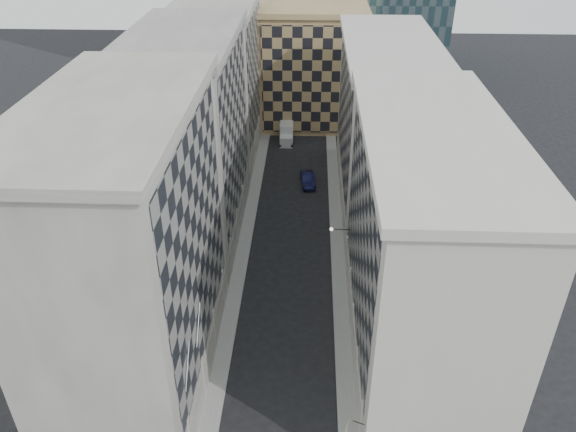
# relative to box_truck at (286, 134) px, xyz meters

# --- Properties ---
(sidewalk_west) EXTENTS (1.50, 100.00, 0.15)m
(sidewalk_west) POSITION_rel_box_truck_xyz_m (-3.50, -28.84, -1.12)
(sidewalk_west) COLOR gray
(sidewalk_west) RESTS_ON ground
(sidewalk_east) EXTENTS (1.50, 100.00, 0.15)m
(sidewalk_east) POSITION_rel_box_truck_xyz_m (7.00, -28.84, -1.12)
(sidewalk_east) COLOR gray
(sidewalk_east) RESTS_ON ground
(bldg_left_a) EXTENTS (10.80, 22.80, 23.70)m
(bldg_left_a) POSITION_rel_box_truck_xyz_m (-9.13, -47.84, 10.63)
(bldg_left_a) COLOR gray
(bldg_left_a) RESTS_ON ground
(bldg_left_b) EXTENTS (10.80, 22.80, 22.70)m
(bldg_left_b) POSITION_rel_box_truck_xyz_m (-9.13, -25.84, 10.13)
(bldg_left_b) COLOR gray
(bldg_left_b) RESTS_ON ground
(bldg_left_c) EXTENTS (10.80, 22.80, 21.70)m
(bldg_left_c) POSITION_rel_box_truck_xyz_m (-9.13, -3.84, 9.63)
(bldg_left_c) COLOR gray
(bldg_left_c) RESTS_ON ground
(bldg_right_a) EXTENTS (10.80, 26.80, 20.70)m
(bldg_right_a) POSITION_rel_box_truck_xyz_m (12.63, -43.84, 9.13)
(bldg_right_a) COLOR beige
(bldg_right_a) RESTS_ON ground
(bldg_right_b) EXTENTS (10.80, 28.80, 19.70)m
(bldg_right_b) POSITION_rel_box_truck_xyz_m (12.64, -16.84, 8.65)
(bldg_right_b) COLOR beige
(bldg_right_b) RESTS_ON ground
(tan_block) EXTENTS (16.80, 14.80, 18.80)m
(tan_block) POSITION_rel_box_truck_xyz_m (3.75, 9.06, 8.24)
(tan_block) COLOR tan
(tan_block) RESTS_ON ground
(flagpoles_left) EXTENTS (0.10, 6.33, 2.33)m
(flagpoles_left) POSITION_rel_box_truck_xyz_m (-4.15, -52.84, 6.81)
(flagpoles_left) COLOR gray
(flagpoles_left) RESTS_ON ground
(bracket_lamp) EXTENTS (1.98, 0.36, 0.36)m
(bracket_lamp) POSITION_rel_box_truck_xyz_m (6.13, -34.84, 5.01)
(bracket_lamp) COLOR black
(bracket_lamp) RESTS_ON ground
(box_truck) EXTENTS (2.12, 5.03, 2.74)m
(box_truck) POSITION_rel_box_truck_xyz_m (0.00, 0.00, 0.00)
(box_truck) COLOR silver
(box_truck) RESTS_ON ground
(dark_car) EXTENTS (2.17, 4.87, 1.55)m
(dark_car) POSITION_rel_box_truck_xyz_m (3.47, -14.15, -0.42)
(dark_car) COLOR #0E1134
(dark_car) RESTS_ON ground
(shop_sign) EXTENTS (1.24, 0.68, 0.79)m
(shop_sign) POSITION_rel_box_truck_xyz_m (6.71, -55.84, 2.64)
(shop_sign) COLOR black
(shop_sign) RESTS_ON ground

